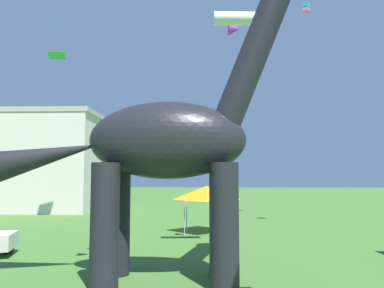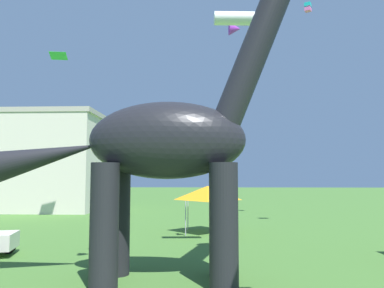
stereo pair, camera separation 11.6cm
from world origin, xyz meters
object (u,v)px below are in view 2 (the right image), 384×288
dinosaur_sculpture (165,140)px  kite_mid_left (58,56)px  kite_near_low (237,21)px  festival_canopy_tent (208,193)px  kite_far_left (308,7)px

dinosaur_sculpture → kite_mid_left: bearing=136.1°
dinosaur_sculpture → kite_near_low: dinosaur_sculpture is taller
kite_mid_left → dinosaur_sculpture: bearing=-56.5°
festival_canopy_tent → kite_far_left: 18.67m
festival_canopy_tent → dinosaur_sculpture: bearing=-97.3°
kite_near_low → kite_far_left: (7.07, 14.10, 7.02)m
kite_mid_left → kite_far_left: size_ratio=2.02×
dinosaur_sculpture → kite_near_low: size_ratio=5.98×
kite_mid_left → kite_near_low: 17.79m
dinosaur_sculpture → kite_far_left: size_ratio=19.16×
kite_near_low → kite_far_left: kite_far_left is taller
kite_near_low → kite_far_left: 17.27m
dinosaur_sculpture → festival_canopy_tent: (1.47, 11.46, -2.33)m
festival_canopy_tent → kite_mid_left: bearing=160.8°
festival_canopy_tent → kite_near_low: bearing=-79.4°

